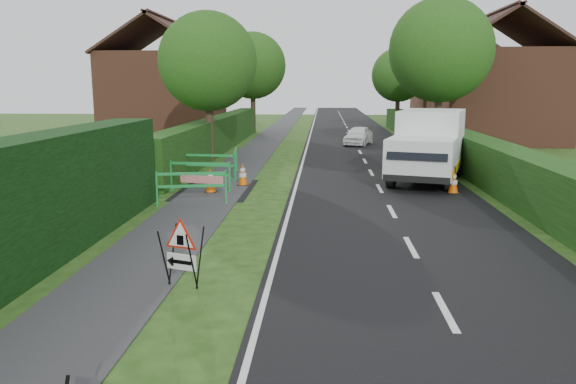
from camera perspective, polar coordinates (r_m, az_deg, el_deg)
name	(u,v)px	position (r m, az deg, el deg)	size (l,w,h in m)	color
ground	(280,336)	(8.13, -0.86, -14.43)	(120.00, 120.00, 0.00)	#1E4012
road_surface	(349,132)	(42.52, 6.23, 6.09)	(6.00, 90.00, 0.02)	black
footpath	(276,131)	(42.62, -1.21, 6.17)	(2.00, 90.00, 0.02)	#2D2D30
hedge_west_far	(218,151)	(30.06, -7.12, 4.12)	(1.00, 24.00, 1.80)	#14380F
hedge_east	(467,170)	(24.32, 17.68, 2.11)	(1.20, 50.00, 1.50)	#14380F
house_west	(165,94)	(38.81, -12.38, 9.74)	(7.50, 7.40, 7.88)	brown
house_east_a	(495,94)	(36.84, 20.33, 9.28)	(7.50, 7.40, 7.88)	brown
house_east_b	(458,92)	(50.64, 16.91, 9.73)	(7.50, 7.40, 7.88)	brown
tree_nw	(208,62)	(25.88, -8.14, 12.97)	(4.40, 4.40, 6.70)	#2D2116
tree_ne	(441,50)	(29.95, 15.27, 13.73)	(5.20, 5.20, 7.79)	#2D2116
tree_fw	(253,66)	(41.68, -3.61, 12.68)	(4.80, 4.80, 7.24)	#2D2116
tree_fe	(399,75)	(45.71, 11.17, 11.58)	(4.20, 4.20, 6.33)	#2D2116
triangle_sign	(179,247)	(9.85, -10.97, -5.54)	(0.91, 0.91, 1.04)	black
works_van	(429,144)	(21.11, 14.09, 4.74)	(3.68, 5.94, 2.54)	silver
traffic_cone_0	(453,182)	(18.91, 16.46, 1.02)	(0.38, 0.38, 0.79)	black
traffic_cone_1	(436,171)	(21.20, 14.83, 2.12)	(0.38, 0.38, 0.79)	black
traffic_cone_2	(416,159)	(24.36, 12.92, 3.30)	(0.38, 0.38, 0.79)	black
traffic_cone_3	(211,181)	(18.43, -7.88, 1.11)	(0.38, 0.38, 0.79)	black
traffic_cone_4	(243,175)	(19.64, -4.61, 1.78)	(0.38, 0.38, 0.79)	black
ped_barrier_0	(192,183)	(16.68, -9.77, 0.87)	(2.09, 0.74, 1.00)	#1A913D
ped_barrier_1	(200,172)	(18.78, -8.92, 2.00)	(2.08, 0.49, 1.00)	#1A913D
ped_barrier_2	(209,163)	(20.93, -8.06, 2.93)	(2.08, 0.54, 1.00)	#1A913D
ped_barrier_3	(235,159)	(22.00, -5.37, 3.37)	(0.60, 2.09, 1.00)	#1A913D
redwhite_plank	(202,193)	(18.51, -8.73, -0.10)	(1.50, 0.04, 0.25)	red
hatchback_car	(359,135)	(33.30, 7.18, 5.72)	(1.30, 3.23, 1.10)	white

